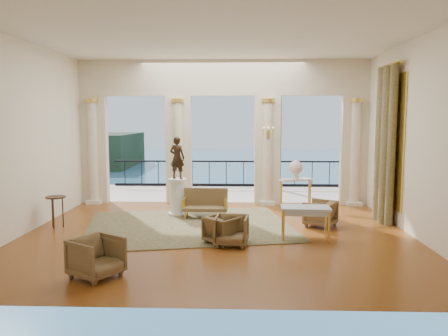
{
  "coord_description": "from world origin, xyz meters",
  "views": [
    {
      "loc": [
        0.52,
        -9.91,
        2.68
      ],
      "look_at": [
        0.15,
        0.6,
        1.5
      ],
      "focal_mm": 35.0,
      "sensor_mm": 36.0,
      "label": 1
    }
  ],
  "objects_px": {
    "pedestal": "(178,198)",
    "statue": "(177,158)",
    "armchair_d": "(222,228)",
    "settee": "(205,203)",
    "side_table": "(56,201)",
    "console_table": "(295,184)",
    "armchair_c": "(320,212)",
    "armchair_a": "(96,255)",
    "armchair_b": "(231,229)",
    "game_table": "(305,210)"
  },
  "relations": [
    {
      "from": "armchair_d",
      "to": "console_table",
      "type": "distance_m",
      "value": 4.27
    },
    {
      "from": "armchair_b",
      "to": "console_table",
      "type": "relative_size",
      "value": 0.69
    },
    {
      "from": "armchair_c",
      "to": "pedestal",
      "type": "relative_size",
      "value": 0.7
    },
    {
      "from": "armchair_c",
      "to": "armchair_d",
      "type": "xyz_separation_m",
      "value": [
        -2.4,
        -1.57,
        -0.03
      ]
    },
    {
      "from": "armchair_a",
      "to": "armchair_b",
      "type": "bearing_deg",
      "value": -16.56
    },
    {
      "from": "armchair_a",
      "to": "game_table",
      "type": "bearing_deg",
      "value": -25.16
    },
    {
      "from": "armchair_a",
      "to": "side_table",
      "type": "bearing_deg",
      "value": 64.61
    },
    {
      "from": "settee",
      "to": "statue",
      "type": "height_order",
      "value": "statue"
    },
    {
      "from": "armchair_a",
      "to": "statue",
      "type": "bearing_deg",
      "value": 24.07
    },
    {
      "from": "armchair_c",
      "to": "statue",
      "type": "height_order",
      "value": "statue"
    },
    {
      "from": "armchair_c",
      "to": "settee",
      "type": "distance_m",
      "value": 3.07
    },
    {
      "from": "armchair_a",
      "to": "pedestal",
      "type": "height_order",
      "value": "pedestal"
    },
    {
      "from": "pedestal",
      "to": "side_table",
      "type": "relative_size",
      "value": 1.31
    },
    {
      "from": "armchair_a",
      "to": "console_table",
      "type": "bearing_deg",
      "value": -2.71
    },
    {
      "from": "armchair_b",
      "to": "console_table",
      "type": "xyz_separation_m",
      "value": [
        1.84,
        3.88,
        0.4
      ]
    },
    {
      "from": "console_table",
      "to": "side_table",
      "type": "xyz_separation_m",
      "value": [
        -6.2,
        -2.53,
        -0.08
      ]
    },
    {
      "from": "statue",
      "to": "side_table",
      "type": "xyz_separation_m",
      "value": [
        -2.8,
        -1.52,
        -0.94
      ]
    },
    {
      "from": "settee",
      "to": "side_table",
      "type": "xyz_separation_m",
      "value": [
        -3.6,
        -1.23,
        0.28
      ]
    },
    {
      "from": "armchair_b",
      "to": "armchair_d",
      "type": "height_order",
      "value": "armchair_b"
    },
    {
      "from": "armchair_c",
      "to": "pedestal",
      "type": "xyz_separation_m",
      "value": [
        -3.75,
        1.14,
        0.14
      ]
    },
    {
      "from": "armchair_b",
      "to": "armchair_d",
      "type": "distance_m",
      "value": 0.25
    },
    {
      "from": "game_table",
      "to": "console_table",
      "type": "xyz_separation_m",
      "value": [
        0.21,
        3.37,
        0.09
      ]
    },
    {
      "from": "pedestal",
      "to": "statue",
      "type": "bearing_deg",
      "value": 0.0
    },
    {
      "from": "armchair_a",
      "to": "pedestal",
      "type": "distance_m",
      "value": 4.9
    },
    {
      "from": "armchair_d",
      "to": "armchair_c",
      "type": "bearing_deg",
      "value": -106.3
    },
    {
      "from": "game_table",
      "to": "console_table",
      "type": "relative_size",
      "value": 1.08
    },
    {
      "from": "armchair_b",
      "to": "console_table",
      "type": "distance_m",
      "value": 4.31
    },
    {
      "from": "armchair_a",
      "to": "settee",
      "type": "height_order",
      "value": "settee"
    },
    {
      "from": "armchair_a",
      "to": "armchair_c",
      "type": "xyz_separation_m",
      "value": [
        4.46,
        3.7,
        -0.02
      ]
    },
    {
      "from": "pedestal",
      "to": "console_table",
      "type": "relative_size",
      "value": 1.01
    },
    {
      "from": "statue",
      "to": "settee",
      "type": "bearing_deg",
      "value": 176.46
    },
    {
      "from": "armchair_c",
      "to": "statue",
      "type": "relative_size",
      "value": 0.62
    },
    {
      "from": "armchair_b",
      "to": "armchair_c",
      "type": "distance_m",
      "value": 2.8
    },
    {
      "from": "armchair_b",
      "to": "statue",
      "type": "xyz_separation_m",
      "value": [
        -1.56,
        2.87,
        1.26
      ]
    },
    {
      "from": "armchair_b",
      "to": "settee",
      "type": "height_order",
      "value": "settee"
    },
    {
      "from": "statue",
      "to": "console_table",
      "type": "bearing_deg",
      "value": -147.18
    },
    {
      "from": "armchair_c",
      "to": "armchair_a",
      "type": "bearing_deg",
      "value": -20.47
    },
    {
      "from": "armchair_d",
      "to": "pedestal",
      "type": "xyz_separation_m",
      "value": [
        -1.36,
        2.72,
        0.17
      ]
    },
    {
      "from": "settee",
      "to": "pedestal",
      "type": "relative_size",
      "value": 1.18
    },
    {
      "from": "console_table",
      "to": "armchair_c",
      "type": "bearing_deg",
      "value": -101.56
    },
    {
      "from": "armchair_a",
      "to": "armchair_c",
      "type": "distance_m",
      "value": 5.79
    },
    {
      "from": "armchair_a",
      "to": "statue",
      "type": "relative_size",
      "value": 0.65
    },
    {
      "from": "armchair_c",
      "to": "game_table",
      "type": "relative_size",
      "value": 0.65
    },
    {
      "from": "armchair_d",
      "to": "game_table",
      "type": "bearing_deg",
      "value": -128.6
    },
    {
      "from": "game_table",
      "to": "statue",
      "type": "relative_size",
      "value": 0.95
    },
    {
      "from": "armchair_d",
      "to": "settee",
      "type": "relative_size",
      "value": 0.54
    },
    {
      "from": "settee",
      "to": "console_table",
      "type": "bearing_deg",
      "value": 27.69
    },
    {
      "from": "armchair_b",
      "to": "armchair_c",
      "type": "xyz_separation_m",
      "value": [
        2.2,
        1.73,
        0.01
      ]
    },
    {
      "from": "settee",
      "to": "armchair_b",
      "type": "bearing_deg",
      "value": -72.54
    },
    {
      "from": "armchair_c",
      "to": "side_table",
      "type": "distance_m",
      "value": 6.57
    }
  ]
}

